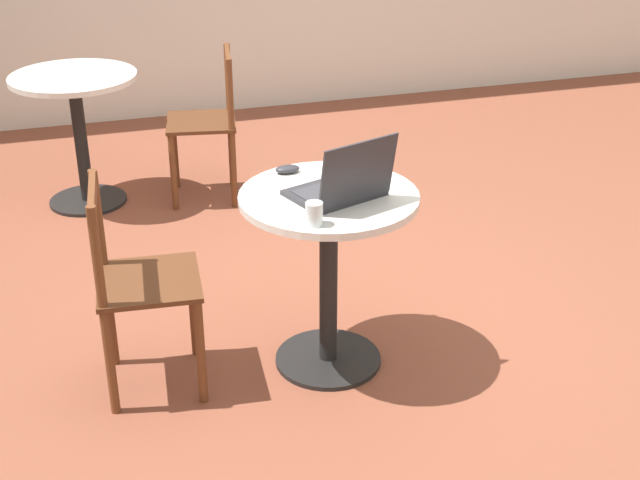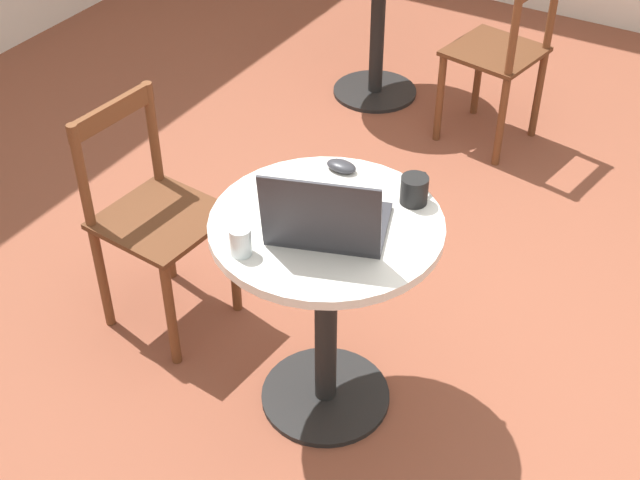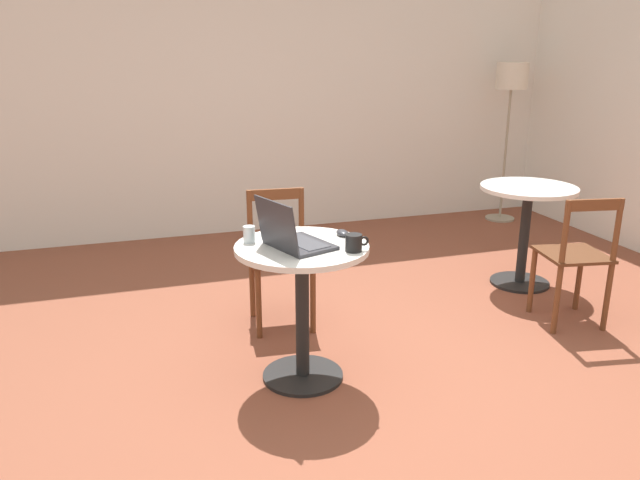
{
  "view_description": "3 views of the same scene",
  "coord_description": "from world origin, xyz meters",
  "px_view_note": "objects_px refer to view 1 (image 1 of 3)",
  "views": [
    {
      "loc": [
        -3.19,
        1.23,
        2.11
      ],
      "look_at": [
        -0.25,
        0.34,
        0.59
      ],
      "focal_mm": 50.0,
      "sensor_mm": 36.0,
      "label": 1
    },
    {
      "loc": [
        -2.0,
        -0.74,
        2.33
      ],
      "look_at": [
        -0.09,
        0.39,
        0.57
      ],
      "focal_mm": 50.0,
      "sensor_mm": 36.0,
      "label": 2
    },
    {
      "loc": [
        -1.05,
        -2.63,
        1.73
      ],
      "look_at": [
        -0.06,
        0.47,
        0.72
      ],
      "focal_mm": 35.0,
      "sensor_mm": 36.0,
      "label": 3
    }
  ],
  "objects_px": {
    "mouse": "(288,169)",
    "drinking_glass": "(314,214)",
    "cafe_table_near": "(329,243)",
    "chair_near_back": "(139,286)",
    "chair_mid_front": "(208,124)",
    "cafe_table_mid": "(77,111)",
    "mug": "(354,158)",
    "laptop": "(342,186)"
  },
  "relations": [
    {
      "from": "mouse",
      "to": "drinking_glass",
      "type": "bearing_deg",
      "value": 175.8
    },
    {
      "from": "cafe_table_near",
      "to": "chair_near_back",
      "type": "height_order",
      "value": "chair_near_back"
    },
    {
      "from": "drinking_glass",
      "to": "chair_mid_front",
      "type": "bearing_deg",
      "value": 0.28
    },
    {
      "from": "cafe_table_mid",
      "to": "mug",
      "type": "height_order",
      "value": "mug"
    },
    {
      "from": "drinking_glass",
      "to": "cafe_table_mid",
      "type": "bearing_deg",
      "value": 17.95
    },
    {
      "from": "laptop",
      "to": "mug",
      "type": "xyz_separation_m",
      "value": [
        0.28,
        -0.14,
        -0.01
      ]
    },
    {
      "from": "mouse",
      "to": "mug",
      "type": "distance_m",
      "value": 0.27
    },
    {
      "from": "cafe_table_near",
      "to": "laptop",
      "type": "height_order",
      "value": "laptop"
    },
    {
      "from": "cafe_table_near",
      "to": "mouse",
      "type": "relative_size",
      "value": 7.6
    },
    {
      "from": "cafe_table_mid",
      "to": "laptop",
      "type": "relative_size",
      "value": 1.86
    },
    {
      "from": "cafe_table_near",
      "to": "cafe_table_mid",
      "type": "xyz_separation_m",
      "value": [
        1.97,
        0.85,
        0.0
      ]
    },
    {
      "from": "chair_mid_front",
      "to": "mouse",
      "type": "relative_size",
      "value": 8.65
    },
    {
      "from": "chair_mid_front",
      "to": "laptop",
      "type": "distance_m",
      "value": 1.95
    },
    {
      "from": "laptop",
      "to": "mouse",
      "type": "distance_m",
      "value": 0.34
    },
    {
      "from": "chair_mid_front",
      "to": "mouse",
      "type": "bearing_deg",
      "value": -178.31
    },
    {
      "from": "chair_near_back",
      "to": "mouse",
      "type": "relative_size",
      "value": 8.65
    },
    {
      "from": "cafe_table_near",
      "to": "mouse",
      "type": "height_order",
      "value": "mouse"
    },
    {
      "from": "cafe_table_mid",
      "to": "chair_mid_front",
      "type": "height_order",
      "value": "chair_mid_front"
    },
    {
      "from": "drinking_glass",
      "to": "mouse",
      "type": "bearing_deg",
      "value": -4.2
    },
    {
      "from": "cafe_table_near",
      "to": "mug",
      "type": "relative_size",
      "value": 6.29
    },
    {
      "from": "laptop",
      "to": "mug",
      "type": "distance_m",
      "value": 0.31
    },
    {
      "from": "mouse",
      "to": "mug",
      "type": "relative_size",
      "value": 0.83
    },
    {
      "from": "cafe_table_mid",
      "to": "chair_mid_front",
      "type": "xyz_separation_m",
      "value": [
        -0.12,
        -0.71,
        -0.11
      ]
    },
    {
      "from": "cafe_table_near",
      "to": "chair_near_back",
      "type": "distance_m",
      "value": 0.75
    },
    {
      "from": "cafe_table_mid",
      "to": "mug",
      "type": "distance_m",
      "value": 2.04
    },
    {
      "from": "mouse",
      "to": "chair_near_back",
      "type": "bearing_deg",
      "value": 106.47
    },
    {
      "from": "mug",
      "to": "cafe_table_mid",
      "type": "bearing_deg",
      "value": 30.34
    },
    {
      "from": "chair_mid_front",
      "to": "laptop",
      "type": "bearing_deg",
      "value": -174.76
    },
    {
      "from": "cafe_table_near",
      "to": "mug",
      "type": "xyz_separation_m",
      "value": [
        0.22,
        -0.17,
        0.25
      ]
    },
    {
      "from": "chair_near_back",
      "to": "cafe_table_mid",
      "type": "bearing_deg",
      "value": 3.31
    },
    {
      "from": "chair_mid_front",
      "to": "drinking_glass",
      "type": "distance_m",
      "value": 2.13
    },
    {
      "from": "mug",
      "to": "cafe_table_near",
      "type": "bearing_deg",
      "value": 141.78
    },
    {
      "from": "cafe_table_near",
      "to": "mug",
      "type": "height_order",
      "value": "mug"
    },
    {
      "from": "chair_near_back",
      "to": "mug",
      "type": "height_order",
      "value": "chair_near_back"
    },
    {
      "from": "cafe_table_near",
      "to": "mug",
      "type": "distance_m",
      "value": 0.38
    },
    {
      "from": "chair_near_back",
      "to": "drinking_glass",
      "type": "height_order",
      "value": "chair_near_back"
    },
    {
      "from": "chair_near_back",
      "to": "mouse",
      "type": "distance_m",
      "value": 0.75
    },
    {
      "from": "cafe_table_near",
      "to": "chair_near_back",
      "type": "xyz_separation_m",
      "value": [
        0.06,
        0.74,
        -0.11
      ]
    },
    {
      "from": "chair_near_back",
      "to": "chair_mid_front",
      "type": "distance_m",
      "value": 1.88
    },
    {
      "from": "chair_near_back",
      "to": "mug",
      "type": "distance_m",
      "value": 0.99
    },
    {
      "from": "drinking_glass",
      "to": "mug",
      "type": "bearing_deg",
      "value": -33.19
    },
    {
      "from": "chair_near_back",
      "to": "cafe_table_near",
      "type": "bearing_deg",
      "value": -94.97
    }
  ]
}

